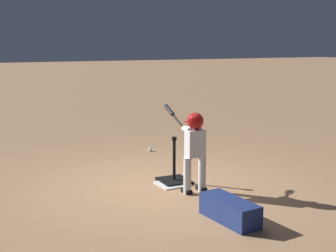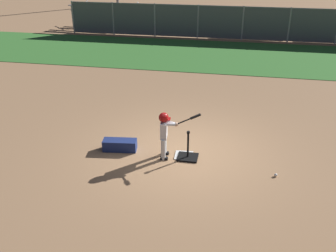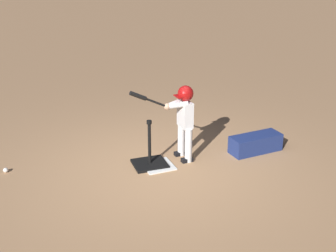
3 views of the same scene
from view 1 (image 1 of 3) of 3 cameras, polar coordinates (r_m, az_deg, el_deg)
name	(u,v)px [view 1 (image 1 of 3)]	position (r m, az deg, el deg)	size (l,w,h in m)	color
ground_plane	(160,186)	(7.17, -0.93, -7.35)	(90.00, 90.00, 0.00)	#AD7F56
home_plate	(172,184)	(7.25, 0.54, -7.08)	(0.44, 0.44, 0.02)	white
batting_tee	(174,177)	(7.35, 0.75, -6.20)	(0.49, 0.44, 0.72)	black
batter_child	(194,142)	(6.74, 3.17, -1.93)	(0.99, 0.37, 1.20)	silver
baseball	(150,150)	(9.37, -2.20, -2.90)	(0.07, 0.07, 0.07)	white
equipment_bag	(230,210)	(5.85, 7.52, -10.13)	(0.84, 0.32, 0.28)	navy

